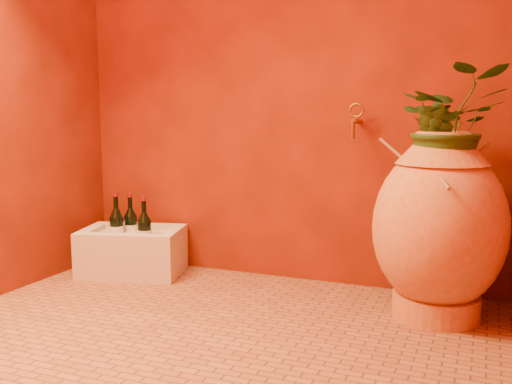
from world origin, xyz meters
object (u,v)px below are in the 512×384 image
at_px(wine_bottle_a, 117,229).
at_px(wine_bottle_b, 145,233).
at_px(stone_basin, 132,252).
at_px(amphora, 439,227).
at_px(wall_tap, 356,119).
at_px(wine_bottle_c, 131,227).

distance_m(wine_bottle_a, wine_bottle_b, 0.20).
bearing_deg(stone_basin, wine_bottle_b, -17.30).
bearing_deg(amphora, wall_tap, 150.15).
relative_size(stone_basin, wine_bottle_b, 2.00).
bearing_deg(wine_bottle_a, wine_bottle_c, 70.48).
bearing_deg(wine_bottle_b, wine_bottle_a, 174.65).
bearing_deg(wine_bottle_b, stone_basin, 162.70).
relative_size(stone_basin, wine_bottle_c, 2.02).
relative_size(amphora, stone_basin, 1.33).
xyz_separation_m(amphora, wine_bottle_c, (-1.76, 0.16, -0.17)).
distance_m(amphora, wall_tap, 0.70).
height_order(wine_bottle_a, wine_bottle_b, wine_bottle_a).
bearing_deg(wine_bottle_c, wine_bottle_b, -33.41).
height_order(stone_basin, wine_bottle_b, wine_bottle_b).
relative_size(amphora, wine_bottle_c, 2.68).
distance_m(amphora, stone_basin, 1.73).
height_order(stone_basin, wine_bottle_c, wine_bottle_c).
bearing_deg(stone_basin, wall_tap, 8.15).
relative_size(wine_bottle_b, wine_bottle_c, 1.01).
relative_size(wine_bottle_c, wall_tap, 1.74).
bearing_deg(wall_tap, wine_bottle_a, -171.78).
relative_size(amphora, wall_tap, 4.66).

